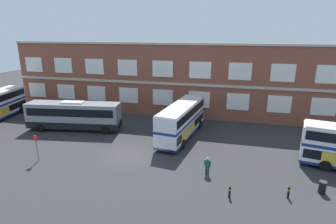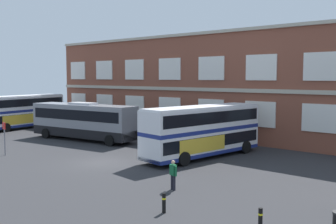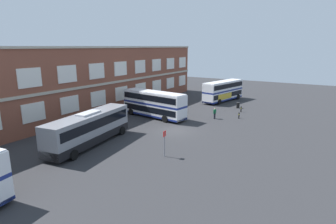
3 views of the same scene
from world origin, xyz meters
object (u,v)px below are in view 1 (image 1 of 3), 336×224
Objects in this scene: double_decker_middle at (182,120)px; safety_bollard_east at (230,192)px; safety_bollard_west at (289,192)px; bus_stand_flag at (37,146)px; station_litter_bin at (322,187)px; touring_coach at (74,116)px; waiting_passenger at (207,165)px.

double_decker_middle is 11.83× the size of safety_bollard_east.
bus_stand_flag is at bearing 178.15° from safety_bollard_west.
double_decker_middle is 13.29m from safety_bollard_east.
station_litter_bin is at bearing 1.44° from bus_stand_flag.
touring_coach reaches higher than station_litter_bin.
safety_bollard_east is at bearing -56.53° from waiting_passenger.
bus_stand_flag is at bearing -141.83° from double_decker_middle.
safety_bollard_west and safety_bollard_east have the same top height.
bus_stand_flag is at bearing -80.48° from touring_coach.
waiting_passenger is 1.65× the size of station_litter_bin.
double_decker_middle reaches higher than bus_stand_flag.
double_decker_middle is 9.51m from waiting_passenger.
bus_stand_flag is 2.84× the size of safety_bollard_west.
double_decker_middle is 4.16× the size of bus_stand_flag.
station_litter_bin is at bearing -4.53° from waiting_passenger.
station_litter_bin is at bearing -34.77° from double_decker_middle.
touring_coach is (-14.08, -0.92, -0.24)m from double_decker_middle.
touring_coach is at bearing 158.49° from safety_bollard_west.
waiting_passenger is at bearing 161.87° from safety_bollard_west.
waiting_passenger is 0.63× the size of bus_stand_flag.
safety_bollard_east is at bearing -166.93° from safety_bollard_west.
safety_bollard_east is (18.73, -1.78, -1.14)m from bus_stand_flag.
station_litter_bin is 1.08× the size of safety_bollard_east.
station_litter_bin reaches higher than safety_bollard_east.
touring_coach is at bearing -176.25° from double_decker_middle.
bus_stand_flag is 18.85m from safety_bollard_east.
safety_bollard_west is at bearing -18.13° from waiting_passenger.
safety_bollard_east is at bearing -27.96° from touring_coach.
station_litter_bin is (27.39, -8.32, -1.39)m from touring_coach.
bus_stand_flag reaches higher than safety_bollard_west.
double_decker_middle is at bearing 115.55° from waiting_passenger.
bus_stand_flag is 23.20m from safety_bollard_west.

